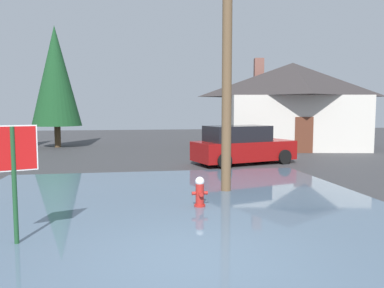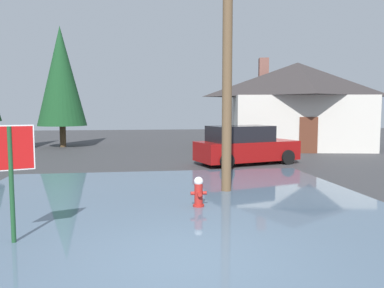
{
  "view_description": "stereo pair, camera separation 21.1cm",
  "coord_description": "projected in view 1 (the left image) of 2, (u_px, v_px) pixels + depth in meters",
  "views": [
    {
      "loc": [
        -0.89,
        -5.61,
        2.38
      ],
      "look_at": [
        0.79,
        4.64,
        1.44
      ],
      "focal_mm": 35.09,
      "sensor_mm": 36.0,
      "label": 1
    },
    {
      "loc": [
        -0.68,
        -5.65,
        2.38
      ],
      "look_at": [
        0.79,
        4.64,
        1.44
      ],
      "focal_mm": 35.09,
      "sensor_mm": 36.0,
      "label": 2
    }
  ],
  "objects": [
    {
      "name": "utility_pole",
      "position": [
        227.0,
        38.0,
        10.51
      ],
      "size": [
        1.6,
        0.28,
        8.44
      ],
      "color": "brown",
      "rests_on": "ground"
    },
    {
      "name": "flood_puddle",
      "position": [
        179.0,
        221.0,
        7.98
      ],
      "size": [
        10.7,
        12.93,
        0.05
      ],
      "primitive_type": "cube",
      "color": "#4C6075",
      "rests_on": "ground"
    },
    {
      "name": "stop_sign_near",
      "position": [
        13.0,
        161.0,
        6.44
      ],
      "size": [
        0.75,
        0.3,
        2.12
      ],
      "color": "#1E4C28",
      "rests_on": "ground"
    },
    {
      "name": "parked_car",
      "position": [
        242.0,
        146.0,
        16.57
      ],
      "size": [
        4.81,
        2.95,
        1.69
      ],
      "color": "maroon",
      "rests_on": "ground"
    },
    {
      "name": "ground_plane",
      "position": [
        190.0,
        265.0,
        5.88
      ],
      "size": [
        80.0,
        80.0,
        0.1
      ],
      "primitive_type": "cube",
      "color": "#38383A"
    },
    {
      "name": "pine_tree_mid_left",
      "position": [
        56.0,
        76.0,
        23.63
      ],
      "size": [
        3.06,
        3.06,
        7.66
      ],
      "color": "#4C3823",
      "rests_on": "ground"
    },
    {
      "name": "fire_hydrant",
      "position": [
        200.0,
        193.0,
        9.08
      ],
      "size": [
        0.39,
        0.33,
        0.77
      ],
      "color": "#AD231E",
      "rests_on": "ground"
    },
    {
      "name": "house",
      "position": [
        292.0,
        104.0,
        23.48
      ],
      "size": [
        9.4,
        7.75,
        5.72
      ],
      "color": "beige",
      "rests_on": "ground"
    }
  ]
}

